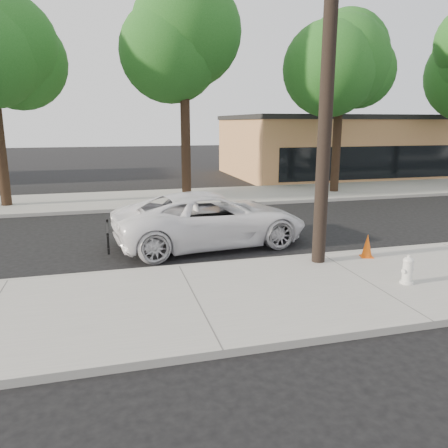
{
  "coord_description": "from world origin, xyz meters",
  "views": [
    {
      "loc": [
        -1.63,
        -12.64,
        3.71
      ],
      "look_at": [
        1.38,
        -1.42,
        1.0
      ],
      "focal_mm": 35.0,
      "sensor_mm": 36.0,
      "label": 1
    }
  ],
  "objects_px": {
    "traffic_cone": "(367,246)",
    "police_cruiser": "(211,219)",
    "utility_pole": "(327,80)",
    "fire_hydrant": "(408,271)"
  },
  "relations": [
    {
      "from": "police_cruiser",
      "to": "fire_hydrant",
      "type": "relative_size",
      "value": 9.51
    },
    {
      "from": "fire_hydrant",
      "to": "traffic_cone",
      "type": "xyz_separation_m",
      "value": [
        0.25,
        2.0,
        0.01
      ]
    },
    {
      "from": "traffic_cone",
      "to": "utility_pole",
      "type": "bearing_deg",
      "value": -179.73
    },
    {
      "from": "utility_pole",
      "to": "fire_hydrant",
      "type": "bearing_deg",
      "value": -59.09
    },
    {
      "from": "utility_pole",
      "to": "police_cruiser",
      "type": "relative_size",
      "value": 1.52
    },
    {
      "from": "traffic_cone",
      "to": "police_cruiser",
      "type": "bearing_deg",
      "value": 142.88
    },
    {
      "from": "utility_pole",
      "to": "traffic_cone",
      "type": "bearing_deg",
      "value": 0.27
    },
    {
      "from": "traffic_cone",
      "to": "fire_hydrant",
      "type": "bearing_deg",
      "value": -97.21
    },
    {
      "from": "utility_pole",
      "to": "fire_hydrant",
      "type": "xyz_separation_m",
      "value": [
        1.19,
        -1.99,
        -4.25
      ]
    },
    {
      "from": "utility_pole",
      "to": "traffic_cone",
      "type": "height_order",
      "value": "utility_pole"
    }
  ]
}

